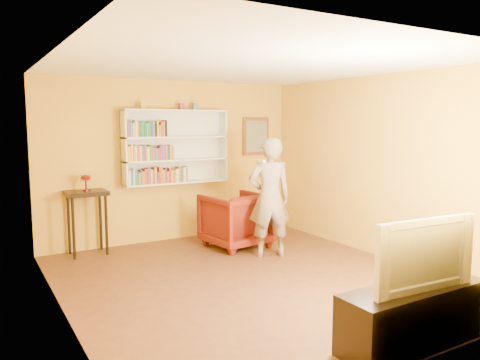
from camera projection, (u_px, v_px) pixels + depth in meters
name	position (u px, v px, depth m)	size (l,w,h in m)	color
room_shell	(250.00, 201.00, 5.86)	(5.30, 5.80, 2.88)	#4D2C18
bookshelf	(175.00, 147.00, 7.85)	(1.80, 0.29, 1.23)	white
books_row_lower	(158.00, 176.00, 7.64)	(1.02, 0.19, 0.27)	silver
books_row_middle	(150.00, 153.00, 7.53)	(0.76, 0.19, 0.26)	gold
books_row_upper	(146.00, 129.00, 7.46)	(0.66, 0.19, 0.27)	#712B82
ornament_left	(143.00, 106.00, 7.44)	(0.08, 0.08, 0.11)	#AF9F32
ornament_centre	(181.00, 106.00, 7.78)	(0.08, 0.08, 0.11)	maroon
ornament_right	(195.00, 106.00, 7.90)	(0.08, 0.08, 0.12)	slate
framed_painting	(256.00, 136.00, 8.71)	(0.55, 0.05, 0.70)	brown
console_table	(87.00, 202.00, 7.05)	(0.60, 0.46, 0.98)	black
ruby_lustre	(86.00, 179.00, 7.01)	(0.15, 0.15, 0.25)	maroon
armchair	(236.00, 220.00, 7.55)	(0.93, 0.96, 0.87)	#4E0A05
person	(270.00, 198.00, 6.94)	(0.65, 0.43, 1.78)	#7F6D5D
game_remote	(261.00, 161.00, 6.45)	(0.04, 0.15, 0.04)	white
tv_cabinet	(413.00, 316.00, 4.20)	(1.51, 0.45, 0.54)	black
television	(416.00, 252.00, 4.13)	(1.12, 0.15, 0.64)	black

